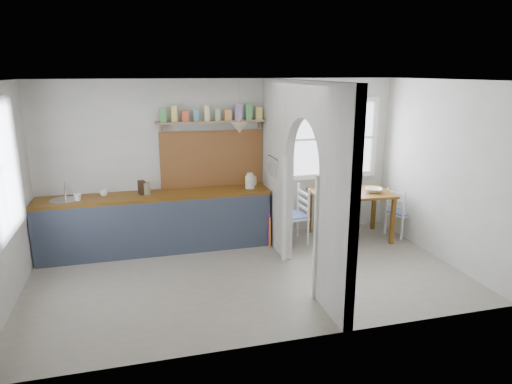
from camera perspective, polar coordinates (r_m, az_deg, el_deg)
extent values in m
cube|color=gray|center=(6.33, -0.91, -10.47)|extent=(5.80, 3.20, 0.01)
cube|color=silver|center=(5.72, -1.02, 13.80)|extent=(5.80, 3.20, 0.01)
cube|color=silver|center=(7.41, -3.95, 3.90)|extent=(5.80, 0.01, 2.60)
cube|color=silver|center=(4.41, 4.07, -3.77)|extent=(5.80, 0.01, 2.60)
cube|color=silver|center=(5.92, -29.32, -0.82)|extent=(0.01, 3.20, 2.60)
cube|color=silver|center=(7.14, 22.26, 2.39)|extent=(0.01, 3.20, 2.60)
cube|color=silver|center=(5.02, 10.18, -1.65)|extent=(0.12, 0.80, 2.60)
cube|color=silver|center=(7.01, 2.63, 3.28)|extent=(0.12, 1.20, 2.60)
cube|color=silver|center=(5.77, 6.33, 8.49)|extent=(0.12, 1.20, 1.05)
cube|color=brown|center=(7.09, -12.41, -0.45)|extent=(3.50, 0.60, 0.05)
cube|color=#434D5C|center=(6.95, -12.09, -4.63)|extent=(3.50, 0.03, 0.85)
cube|color=black|center=(7.27, -12.23, -3.77)|extent=(3.46, 0.45, 0.85)
cylinder|color=#BCBDBF|center=(7.16, -22.84, -1.02)|extent=(0.40, 0.40, 0.02)
cube|color=brown|center=(7.35, -5.49, 4.16)|extent=(1.65, 0.03, 0.90)
cube|color=#8B7553|center=(7.18, -5.50, 8.75)|extent=(1.75, 0.20, 0.03)
cube|color=green|center=(7.08, -11.55, 9.29)|extent=(0.09, 0.09, 0.18)
cube|color=#CEBF51|center=(7.09, -10.20, 9.37)|extent=(0.09, 0.09, 0.18)
cube|color=#BE4223|center=(7.11, -8.85, 9.43)|extent=(0.09, 0.09, 0.18)
cube|color=teal|center=(7.13, -7.51, 9.50)|extent=(0.09, 0.09, 0.18)
cube|color=#D8DA8A|center=(7.15, -6.18, 9.55)|extent=(0.09, 0.09, 0.18)
cube|color=#85B06D|center=(7.18, -4.86, 9.61)|extent=(0.09, 0.09, 0.18)
cube|color=orange|center=(7.21, -3.55, 9.65)|extent=(0.09, 0.09, 0.18)
cube|color=#846DA8|center=(7.24, -2.24, 9.69)|extent=(0.09, 0.09, 0.18)
cube|color=green|center=(7.28, -0.95, 9.73)|extent=(0.09, 0.09, 0.18)
cube|color=#CEBF51|center=(7.32, 0.32, 9.76)|extent=(0.09, 0.09, 0.18)
cone|color=beige|center=(6.92, -2.08, 8.00)|extent=(0.26, 0.26, 0.16)
cylinder|color=#BCBDBF|center=(6.86, 2.17, 4.31)|extent=(0.02, 0.50, 0.02)
imported|color=white|center=(7.04, -21.39, -0.62)|extent=(0.12, 0.12, 0.10)
imported|color=white|center=(7.17, -18.48, -0.10)|extent=(0.17, 0.17, 0.10)
cube|color=black|center=(7.10, -14.08, 0.54)|extent=(0.12, 0.15, 0.21)
cylinder|color=gray|center=(7.09, -13.52, 0.44)|extent=(0.13, 0.13, 0.18)
cube|color=#C51278|center=(7.25, 1.63, -4.73)|extent=(0.02, 0.03, 0.53)
cube|color=gold|center=(7.21, 1.75, -5.05)|extent=(0.02, 0.03, 0.49)
imported|color=white|center=(7.66, 14.48, 0.24)|extent=(0.36, 0.36, 0.07)
imported|color=#5E9D65|center=(7.43, 11.58, 0.12)|extent=(0.12, 0.12, 0.10)
cylinder|color=black|center=(7.42, 9.00, -0.13)|extent=(0.24, 0.24, 0.02)
imported|color=#624572|center=(7.73, 11.22, 0.95)|extent=(0.20, 0.20, 0.17)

